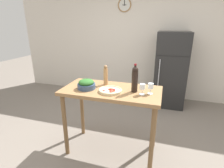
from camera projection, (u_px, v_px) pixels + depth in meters
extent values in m
plane|color=slate|center=(111.00, 149.00, 2.56)|extent=(14.00, 14.00, 0.00)
cube|color=silver|center=(139.00, 43.00, 4.20)|extent=(6.40, 0.06, 2.60)
torus|color=#997047|center=(124.00, 5.00, 3.99)|extent=(0.32, 0.03, 0.32)
cylinder|color=silver|center=(125.00, 5.00, 3.99)|extent=(0.27, 0.01, 0.27)
cube|color=black|center=(124.00, 5.00, 3.98)|extent=(0.09, 0.01, 0.01)
cube|color=black|center=(124.00, 3.00, 3.97)|extent=(0.01, 0.01, 0.12)
cube|color=black|center=(170.00, 70.00, 3.80)|extent=(0.65, 0.67, 1.60)
cube|color=black|center=(173.00, 56.00, 3.39)|extent=(0.64, 0.01, 0.01)
cylinder|color=#B2B2B7|center=(159.00, 77.00, 3.57)|extent=(0.02, 0.02, 0.72)
cube|color=olive|center=(111.00, 91.00, 2.26)|extent=(1.27, 0.63, 0.05)
cylinder|color=brown|center=(65.00, 126.00, 2.34)|extent=(0.06, 0.06, 0.90)
cylinder|color=brown|center=(152.00, 142.00, 2.03)|extent=(0.06, 0.06, 0.90)
cylinder|color=brown|center=(82.00, 109.00, 2.81)|extent=(0.06, 0.06, 0.90)
cylinder|color=brown|center=(155.00, 120.00, 2.49)|extent=(0.06, 0.06, 0.90)
cylinder|color=black|center=(135.00, 82.00, 2.13)|extent=(0.08, 0.08, 0.26)
sphere|color=black|center=(135.00, 70.00, 2.08)|extent=(0.08, 0.08, 0.08)
cylinder|color=black|center=(135.00, 68.00, 2.07)|extent=(0.03, 0.03, 0.06)
cylinder|color=maroon|center=(135.00, 64.00, 2.06)|extent=(0.03, 0.03, 0.02)
cylinder|color=silver|center=(142.00, 94.00, 2.08)|extent=(0.07, 0.07, 0.00)
cylinder|color=silver|center=(142.00, 92.00, 2.07)|extent=(0.01, 0.01, 0.07)
cylinder|color=white|center=(142.00, 87.00, 2.05)|extent=(0.07, 0.07, 0.06)
cylinder|color=maroon|center=(142.00, 88.00, 2.06)|extent=(0.06, 0.06, 0.02)
cylinder|color=silver|center=(150.00, 94.00, 2.11)|extent=(0.07, 0.07, 0.00)
cylinder|color=silver|center=(150.00, 91.00, 2.09)|extent=(0.01, 0.01, 0.07)
cylinder|color=white|center=(151.00, 86.00, 2.07)|extent=(0.07, 0.07, 0.06)
cylinder|color=maroon|center=(151.00, 88.00, 2.08)|extent=(0.06, 0.06, 0.01)
cylinder|color=#AD7F51|center=(106.00, 77.00, 2.40)|extent=(0.06, 0.06, 0.23)
sphere|color=#936C45|center=(106.00, 67.00, 2.35)|extent=(0.05, 0.05, 0.05)
cylinder|color=#384C6B|center=(86.00, 86.00, 2.26)|extent=(0.23, 0.23, 0.07)
ellipsoid|color=#2D6628|center=(86.00, 82.00, 2.25)|extent=(0.20, 0.20, 0.08)
cylinder|color=beige|center=(110.00, 91.00, 2.17)|extent=(0.29, 0.29, 0.02)
torus|color=beige|center=(110.00, 90.00, 2.16)|extent=(0.29, 0.29, 0.02)
cylinder|color=red|center=(111.00, 90.00, 2.16)|extent=(0.04, 0.04, 0.01)
cylinder|color=red|center=(104.00, 91.00, 2.14)|extent=(0.03, 0.03, 0.01)
cylinder|color=red|center=(111.00, 92.00, 2.10)|extent=(0.05, 0.05, 0.01)
cylinder|color=red|center=(112.00, 89.00, 2.19)|extent=(0.04, 0.04, 0.01)
cylinder|color=red|center=(114.00, 90.00, 2.17)|extent=(0.04, 0.04, 0.01)
cylinder|color=red|center=(114.00, 91.00, 2.13)|extent=(0.04, 0.04, 0.01)
cylinder|color=red|center=(110.00, 89.00, 2.18)|extent=(0.04, 0.04, 0.01)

